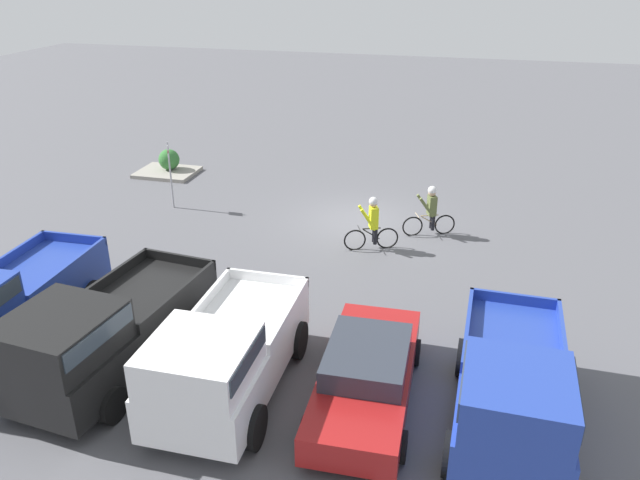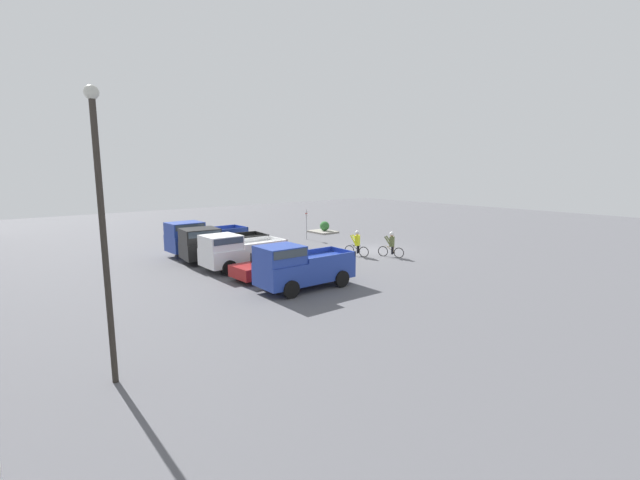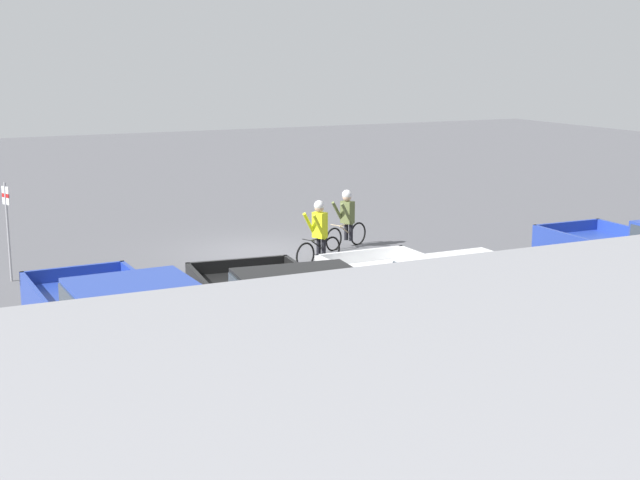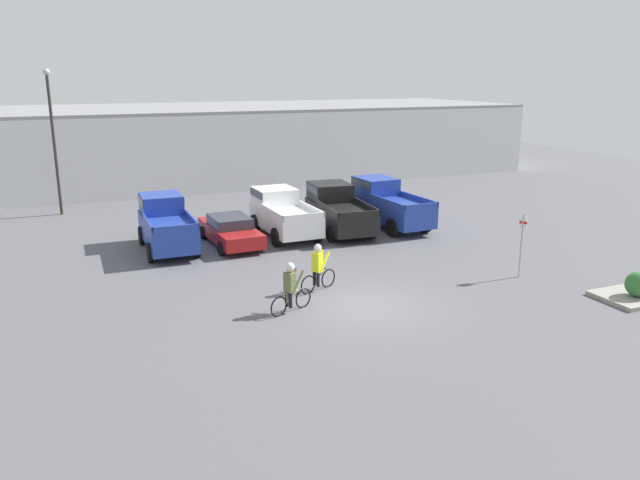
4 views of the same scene
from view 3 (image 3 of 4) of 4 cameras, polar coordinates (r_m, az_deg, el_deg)
ground_plane at (r=25.54m, az=-3.87°, el=-0.75°), size 80.00×80.00×0.00m
sedan_0 at (r=18.41m, az=13.37°, el=-3.86°), size 2.09×4.82×1.33m
pickup_truck_1 at (r=16.12m, az=7.29°, el=-4.24°), size 2.30×4.85×2.13m
pickup_truck_2 at (r=14.94m, az=-2.27°, el=-5.43°), size 2.69×5.49×2.19m
pickup_truck_3 at (r=14.26m, az=-12.74°, el=-6.24°), size 2.27×5.45×2.31m
cyclist_0 at (r=23.79m, az=-0.06°, el=0.57°), size 1.64×0.73×1.76m
cyclist_1 at (r=25.90m, az=1.72°, el=1.48°), size 1.68×0.74×1.73m
fire_lane_sign at (r=23.19m, az=-19.37°, el=1.08°), size 0.14×0.28×2.48m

